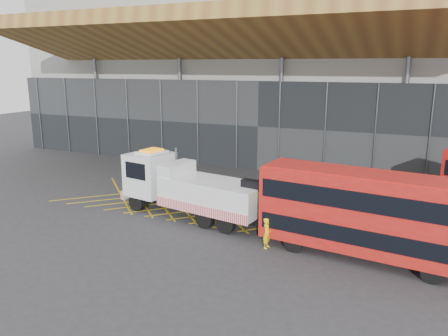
% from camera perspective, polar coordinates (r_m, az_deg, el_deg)
% --- Properties ---
extents(ground_plane, '(120.00, 120.00, 0.00)m').
position_cam_1_polar(ground_plane, '(30.97, -6.23, -4.40)').
color(ground_plane, '#2D2D2F').
extents(road_markings, '(26.36, 7.16, 0.01)m').
position_cam_1_polar(road_markings, '(28.97, 2.07, -5.57)').
color(road_markings, gold).
rests_on(road_markings, ground_plane).
extents(construction_building, '(55.00, 23.97, 18.00)m').
position_cam_1_polar(construction_building, '(45.76, 7.49, 12.69)').
color(construction_building, gray).
rests_on(construction_building, ground_plane).
extents(recovery_truck, '(11.70, 4.55, 4.06)m').
position_cam_1_polar(recovery_truck, '(27.56, -4.78, -2.53)').
color(recovery_truck, black).
rests_on(recovery_truck, ground_plane).
extents(bus_towed, '(10.95, 3.80, 4.36)m').
position_cam_1_polar(bus_towed, '(22.38, 18.41, -5.49)').
color(bus_towed, '#AD140F').
rests_on(bus_towed, ground_plane).
extents(worker, '(0.43, 0.62, 1.63)m').
position_cam_1_polar(worker, '(23.14, 5.63, -8.47)').
color(worker, yellow).
rests_on(worker, ground_plane).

